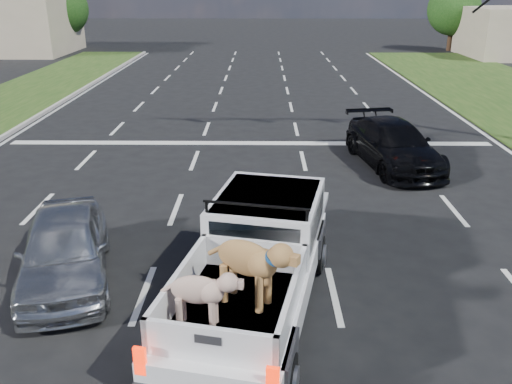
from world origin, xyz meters
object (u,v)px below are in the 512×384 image
silver_sedan (64,248)px  black_coupe (393,144)px  traffic_signal (467,2)px  pickup_truck (255,263)px

silver_sedan → black_coupe: size_ratio=0.84×
traffic_signal → pickup_truck: 13.52m
traffic_signal → pickup_truck: size_ratio=1.63×
traffic_signal → silver_sedan: bearing=-136.4°
pickup_truck → silver_sedan: 3.76m
traffic_signal → silver_sedan: traffic_signal is taller
pickup_truck → black_coupe: bearing=74.6°
silver_sedan → black_coupe: 10.50m
silver_sedan → black_coupe: bearing=26.9°
black_coupe → silver_sedan: bearing=-148.0°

